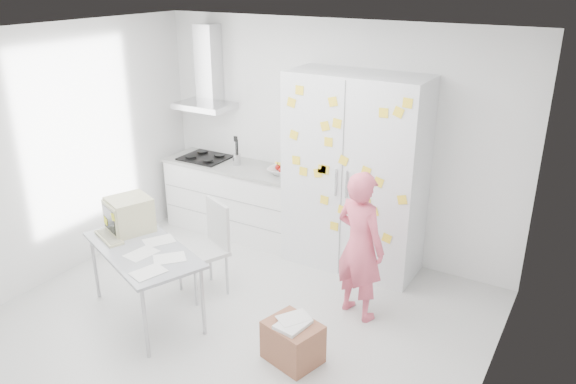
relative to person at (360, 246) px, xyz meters
The scene contains 10 objects.
floor 1.43m from the person, 140.51° to the right, with size 4.50×4.00×0.02m, color silver.
walls 1.11m from the person, behind, with size 4.52×4.01×2.70m.
ceiling 2.30m from the person, 140.51° to the right, with size 4.50×4.00×0.02m, color white.
counter_run 2.34m from the person, 156.37° to the left, with size 1.84×0.63×1.28m.
range_hood 3.04m from the person, 157.53° to the left, with size 0.70×0.48×1.01m.
tall_cabinet 1.09m from the person, 117.99° to the left, with size 1.50×0.68×2.20m.
person is the anchor object (origin of this frame).
desk 2.21m from the person, 155.25° to the right, with size 1.51×1.14×1.08m.
chair 1.58m from the person, 165.59° to the right, with size 0.59×0.59×0.99m.
cardboard_box 1.11m from the person, 101.23° to the right, with size 0.54×0.47×0.40m.
Camera 1 is at (2.76, -3.67, 3.19)m, focal length 35.00 mm.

